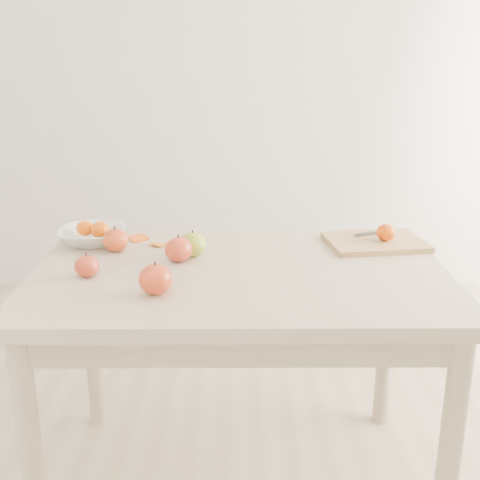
{
  "coord_description": "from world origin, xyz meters",
  "views": [
    {
      "loc": [
        -0.01,
        -1.65,
        1.36
      ],
      "look_at": [
        0.0,
        0.05,
        0.82
      ],
      "focal_mm": 45.0,
      "sensor_mm": 36.0,
      "label": 1
    }
  ],
  "objects": [
    {
      "name": "paring_knife",
      "position": [
        0.49,
        0.29,
        0.78
      ],
      "size": [
        0.16,
        0.08,
        0.01
      ],
      "color": "silver",
      "rests_on": "cutting_board"
    },
    {
      "name": "orange_peel_a",
      "position": [
        -0.34,
        0.27,
        0.75
      ],
      "size": [
        0.07,
        0.07,
        0.01
      ],
      "primitive_type": "cube",
      "rotation": [
        0.21,
        0.0,
        0.69
      ],
      "color": "#E55410",
      "rests_on": "table"
    },
    {
      "name": "apple_red_a",
      "position": [
        -0.39,
        0.16,
        0.79
      ],
      "size": [
        0.08,
        0.08,
        0.07
      ],
      "primitive_type": "ellipsoid",
      "color": "#9F1607",
      "rests_on": "table"
    },
    {
      "name": "apple_red_d",
      "position": [
        -0.43,
        -0.07,
        0.78
      ],
      "size": [
        0.07,
        0.07,
        0.06
      ],
      "primitive_type": "ellipsoid",
      "color": "maroon",
      "rests_on": "table"
    },
    {
      "name": "apple_green",
      "position": [
        -0.14,
        0.11,
        0.79
      ],
      "size": [
        0.08,
        0.08,
        0.07
      ],
      "primitive_type": "ellipsoid",
      "color": "olive",
      "rests_on": "table"
    },
    {
      "name": "apple_red_c",
      "position": [
        -0.22,
        -0.19,
        0.79
      ],
      "size": [
        0.09,
        0.09,
        0.08
      ],
      "primitive_type": "ellipsoid",
      "color": "maroon",
      "rests_on": "table"
    },
    {
      "name": "apple_red_b",
      "position": [
        -0.18,
        0.06,
        0.79
      ],
      "size": [
        0.08,
        0.08,
        0.08
      ],
      "primitive_type": "ellipsoid",
      "color": "#94050D",
      "rests_on": "table"
    },
    {
      "name": "bowl_tangerine_far",
      "position": [
        -0.45,
        0.22,
        0.8
      ],
      "size": [
        0.06,
        0.06,
        0.05
      ],
      "primitive_type": "ellipsoid",
      "color": "#D55107",
      "rests_on": "fruit_bowl"
    },
    {
      "name": "orange_peel_b",
      "position": [
        -0.27,
        0.21,
        0.75
      ],
      "size": [
        0.06,
        0.05,
        0.01
      ],
      "primitive_type": "cube",
      "rotation": [
        -0.14,
        0.0,
        -0.54
      ],
      "color": "orange",
      "rests_on": "table"
    },
    {
      "name": "board_tangerine",
      "position": [
        0.47,
        0.21,
        0.8
      ],
      "size": [
        0.06,
        0.06,
        0.05
      ],
      "primitive_type": "ellipsoid",
      "color": "#D05B07",
      "rests_on": "cutting_board"
    },
    {
      "name": "bowl_tangerine_near",
      "position": [
        -0.51,
        0.25,
        0.8
      ],
      "size": [
        0.06,
        0.06,
        0.05
      ],
      "primitive_type": "ellipsoid",
      "color": "#DC5407",
      "rests_on": "fruit_bowl"
    },
    {
      "name": "fruit_bowl",
      "position": [
        -0.48,
        0.24,
        0.78
      ],
      "size": [
        0.21,
        0.21,
        0.05
      ],
      "primitive_type": "imported",
      "color": "white",
      "rests_on": "table"
    },
    {
      "name": "table",
      "position": [
        0.0,
        0.0,
        0.65
      ],
      "size": [
        1.2,
        0.8,
        0.75
      ],
      "color": "beige",
      "rests_on": "ground"
    },
    {
      "name": "cutting_board",
      "position": [
        0.44,
        0.22,
        0.76
      ],
      "size": [
        0.33,
        0.27,
        0.02
      ],
      "primitive_type": "cube",
      "rotation": [
        0.0,
        0.0,
        0.14
      ],
      "color": "#AC8056",
      "rests_on": "table"
    }
  ]
}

